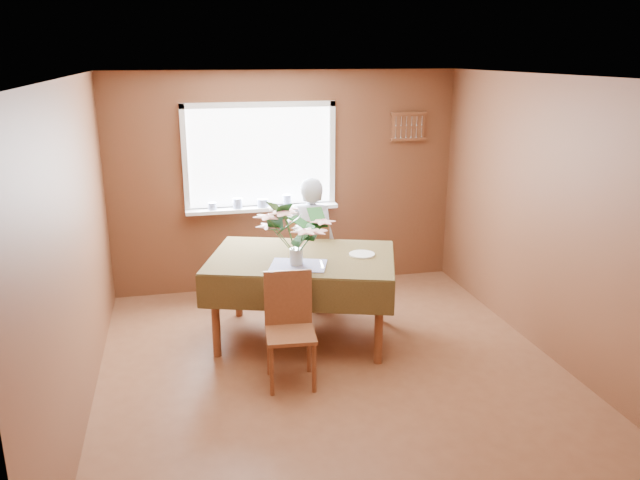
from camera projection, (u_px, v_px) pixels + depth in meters
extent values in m
plane|color=brown|center=(334.00, 373.00, 5.43)|extent=(4.50, 4.50, 0.00)
plane|color=white|center=(336.00, 77.00, 4.71)|extent=(4.50, 4.50, 0.00)
plane|color=brown|center=(287.00, 182.00, 7.17)|extent=(4.00, 0.00, 4.00)
plane|color=brown|center=(453.00, 364.00, 2.97)|extent=(4.00, 0.00, 4.00)
plane|color=brown|center=(75.00, 252.00, 4.63)|extent=(0.00, 4.50, 4.50)
plane|color=brown|center=(554.00, 221.00, 5.50)|extent=(0.00, 4.50, 4.50)
cube|color=white|center=(260.00, 157.00, 7.00)|extent=(1.60, 0.01, 1.10)
cube|color=white|center=(259.00, 105.00, 6.82)|extent=(1.72, 0.06, 0.06)
cube|color=white|center=(262.00, 208.00, 7.15)|extent=(1.72, 0.06, 0.06)
cube|color=white|center=(185.00, 160.00, 6.81)|extent=(0.06, 0.06, 1.22)
cube|color=white|center=(332.00, 155.00, 7.17)|extent=(0.06, 0.06, 1.22)
cube|color=white|center=(262.00, 208.00, 7.09)|extent=(1.72, 0.20, 0.04)
cylinder|color=white|center=(212.00, 206.00, 6.93)|extent=(0.09, 0.09, 0.08)
cylinder|color=white|center=(238.00, 203.00, 6.98)|extent=(0.11, 0.11, 0.12)
cylinder|color=white|center=(263.00, 203.00, 7.05)|extent=(0.12, 0.12, 0.09)
cylinder|color=white|center=(287.00, 200.00, 7.10)|extent=(0.10, 0.10, 0.13)
cylinder|color=white|center=(311.00, 200.00, 7.17)|extent=(0.11, 0.11, 0.10)
cube|color=brown|center=(408.00, 126.00, 7.29)|extent=(0.40, 0.03, 0.30)
cube|color=brown|center=(409.00, 114.00, 7.23)|extent=(0.44, 0.04, 0.03)
cube|color=brown|center=(408.00, 139.00, 7.32)|extent=(0.44, 0.04, 0.03)
cylinder|color=brown|center=(216.00, 316.00, 5.63)|extent=(0.08, 0.08, 0.78)
cylinder|color=brown|center=(379.00, 323.00, 5.50)|extent=(0.08, 0.08, 0.78)
cylinder|color=brown|center=(238.00, 281.00, 6.51)|extent=(0.08, 0.08, 0.78)
cylinder|color=brown|center=(379.00, 285.00, 6.38)|extent=(0.08, 0.08, 0.78)
cube|color=brown|center=(302.00, 259.00, 5.89)|extent=(1.91, 1.56, 0.04)
cube|color=#382B14|center=(302.00, 257.00, 5.88)|extent=(1.99, 1.65, 0.01)
cube|color=#382B14|center=(294.00, 295.00, 5.37)|extent=(1.63, 0.56, 0.31)
cube|color=#382B14|center=(309.00, 254.00, 6.48)|extent=(1.63, 0.56, 0.31)
cube|color=#382B14|center=(214.00, 270.00, 6.00)|extent=(0.38, 1.11, 0.31)
cube|color=#382B14|center=(393.00, 276.00, 5.85)|extent=(0.38, 1.11, 0.31)
cube|color=#4972CF|center=(298.00, 265.00, 5.61)|extent=(0.58, 0.50, 0.01)
cylinder|color=brown|center=(327.00, 277.00, 7.09)|extent=(0.04, 0.04, 0.45)
cylinder|color=brown|center=(295.00, 277.00, 7.09)|extent=(0.04, 0.04, 0.45)
cylinder|color=brown|center=(327.00, 289.00, 6.74)|extent=(0.04, 0.04, 0.45)
cylinder|color=brown|center=(293.00, 289.00, 6.74)|extent=(0.04, 0.04, 0.45)
cube|color=brown|center=(310.00, 262.00, 6.84)|extent=(0.51, 0.51, 0.03)
cube|color=brown|center=(310.00, 244.00, 6.58)|extent=(0.42, 0.13, 0.50)
cylinder|color=brown|center=(272.00, 371.00, 5.02)|extent=(0.04, 0.04, 0.43)
cylinder|color=brown|center=(314.00, 368.00, 5.06)|extent=(0.04, 0.04, 0.43)
cylinder|color=brown|center=(269.00, 352.00, 5.34)|extent=(0.04, 0.04, 0.43)
cylinder|color=brown|center=(309.00, 349.00, 5.39)|extent=(0.04, 0.04, 0.43)
cube|color=brown|center=(291.00, 334.00, 5.14)|extent=(0.44, 0.44, 0.03)
cube|color=brown|center=(288.00, 297.00, 5.24)|extent=(0.40, 0.06, 0.48)
imported|color=white|center=(311.00, 243.00, 6.66)|extent=(0.62, 0.52, 1.44)
cylinder|color=white|center=(296.00, 257.00, 5.61)|extent=(0.12, 0.12, 0.15)
cylinder|color=#33662D|center=(296.00, 244.00, 5.58)|extent=(0.07, 0.07, 0.11)
cylinder|color=white|center=(362.00, 254.00, 5.91)|extent=(0.27, 0.27, 0.01)
cube|color=silver|center=(322.00, 264.00, 5.62)|extent=(0.06, 0.24, 0.00)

